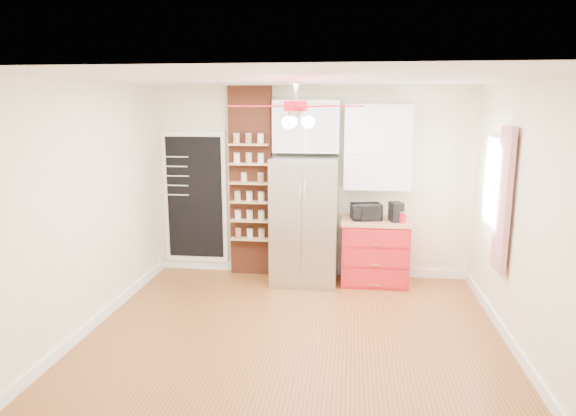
# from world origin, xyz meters

# --- Properties ---
(floor) EXTENTS (4.50, 4.50, 0.00)m
(floor) POSITION_xyz_m (0.00, 0.00, 0.00)
(floor) COLOR brown
(floor) RESTS_ON ground
(ceiling) EXTENTS (4.50, 4.50, 0.00)m
(ceiling) POSITION_xyz_m (0.00, 0.00, 2.70)
(ceiling) COLOR white
(ceiling) RESTS_ON wall_back
(wall_back) EXTENTS (4.50, 0.02, 2.70)m
(wall_back) POSITION_xyz_m (0.00, 2.00, 1.35)
(wall_back) COLOR #F5EDC5
(wall_back) RESTS_ON floor
(wall_front) EXTENTS (4.50, 0.02, 2.70)m
(wall_front) POSITION_xyz_m (0.00, -2.00, 1.35)
(wall_front) COLOR #F5EDC5
(wall_front) RESTS_ON floor
(wall_left) EXTENTS (0.02, 4.00, 2.70)m
(wall_left) POSITION_xyz_m (-2.25, 0.00, 1.35)
(wall_left) COLOR #F5EDC5
(wall_left) RESTS_ON floor
(wall_right) EXTENTS (0.02, 4.00, 2.70)m
(wall_right) POSITION_xyz_m (2.25, 0.00, 1.35)
(wall_right) COLOR #F5EDC5
(wall_right) RESTS_ON floor
(chalkboard) EXTENTS (0.95, 0.05, 1.95)m
(chalkboard) POSITION_xyz_m (-1.70, 1.96, 1.10)
(chalkboard) COLOR white
(chalkboard) RESTS_ON wall_back
(brick_pillar) EXTENTS (0.60, 0.16, 2.70)m
(brick_pillar) POSITION_xyz_m (-0.85, 1.92, 1.35)
(brick_pillar) COLOR brown
(brick_pillar) RESTS_ON floor
(fridge) EXTENTS (0.90, 0.70, 1.75)m
(fridge) POSITION_xyz_m (-0.05, 1.63, 0.88)
(fridge) COLOR #BBBBC0
(fridge) RESTS_ON floor
(upper_glass_cabinet) EXTENTS (0.90, 0.35, 0.70)m
(upper_glass_cabinet) POSITION_xyz_m (-0.05, 1.82, 2.15)
(upper_glass_cabinet) COLOR white
(upper_glass_cabinet) RESTS_ON wall_back
(red_cabinet) EXTENTS (0.94, 0.64, 0.90)m
(red_cabinet) POSITION_xyz_m (0.92, 1.68, 0.45)
(red_cabinet) COLOR red
(red_cabinet) RESTS_ON floor
(upper_shelf_unit) EXTENTS (0.90, 0.30, 1.15)m
(upper_shelf_unit) POSITION_xyz_m (0.92, 1.85, 1.88)
(upper_shelf_unit) COLOR white
(upper_shelf_unit) RESTS_ON wall_back
(window) EXTENTS (0.04, 0.75, 1.05)m
(window) POSITION_xyz_m (2.23, 0.90, 1.55)
(window) COLOR white
(window) RESTS_ON wall_right
(curtain) EXTENTS (0.06, 0.40, 1.55)m
(curtain) POSITION_xyz_m (2.18, 0.35, 1.45)
(curtain) COLOR red
(curtain) RESTS_ON wall_right
(ceiling_fan) EXTENTS (1.40, 1.40, 0.44)m
(ceiling_fan) POSITION_xyz_m (0.00, 0.00, 2.42)
(ceiling_fan) COLOR silver
(ceiling_fan) RESTS_ON ceiling
(toaster_oven) EXTENTS (0.44, 0.34, 0.22)m
(toaster_oven) POSITION_xyz_m (0.79, 1.68, 1.01)
(toaster_oven) COLOR black
(toaster_oven) RESTS_ON red_cabinet
(coffee_maker) EXTENTS (0.21, 0.25, 0.26)m
(coffee_maker) POSITION_xyz_m (1.18, 1.62, 1.03)
(coffee_maker) COLOR black
(coffee_maker) RESTS_ON red_cabinet
(canister_left) EXTENTS (0.11, 0.11, 0.14)m
(canister_left) POSITION_xyz_m (1.26, 1.54, 0.97)
(canister_left) COLOR #A50921
(canister_left) RESTS_ON red_cabinet
(canister_right) EXTENTS (0.14, 0.14, 0.13)m
(canister_right) POSITION_xyz_m (1.22, 1.74, 0.96)
(canister_right) COLOR #AE3309
(canister_right) RESTS_ON red_cabinet
(pantry_jar_oats) EXTENTS (0.11, 0.11, 0.12)m
(pantry_jar_oats) POSITION_xyz_m (-0.93, 1.80, 1.43)
(pantry_jar_oats) COLOR beige
(pantry_jar_oats) RESTS_ON brick_pillar
(pantry_jar_beans) EXTENTS (0.13, 0.13, 0.12)m
(pantry_jar_beans) POSITION_xyz_m (-0.68, 1.79, 1.43)
(pantry_jar_beans) COLOR #9B654F
(pantry_jar_beans) RESTS_ON brick_pillar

